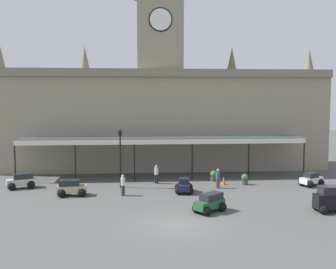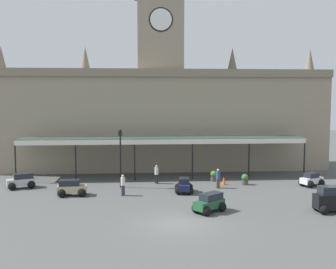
{
  "view_description": "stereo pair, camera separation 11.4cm",
  "coord_description": "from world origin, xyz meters",
  "px_view_note": "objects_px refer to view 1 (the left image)",
  "views": [
    {
      "loc": [
        -2.29,
        -22.74,
        7.5
      ],
      "look_at": [
        0.0,
        7.46,
        4.8
      ],
      "focal_mm": 41.33,
      "sensor_mm": 36.0,
      "label": 1
    },
    {
      "loc": [
        -2.18,
        -22.75,
        7.5
      ],
      "look_at": [
        0.0,
        7.46,
        4.8
      ],
      "focal_mm": 41.33,
      "sensor_mm": 36.0,
      "label": 2
    }
  ],
  "objects_px": {
    "traffic_cone": "(224,181)",
    "car_white_sedan": "(311,180)",
    "pedestrian_crossing_forecourt": "(123,184)",
    "car_black_van": "(333,200)",
    "planter_forecourt_centre": "(213,176)",
    "planter_near_kerb": "(245,179)",
    "car_beige_estate": "(72,189)",
    "car_silver_estate": "(21,182)",
    "car_green_estate": "(210,204)",
    "car_navy_sedan": "(184,186)",
    "victorian_lamppost": "(120,152)",
    "pedestrian_near_entrance": "(156,174)",
    "pedestrian_beside_cars": "(218,178)"
  },
  "relations": [
    {
      "from": "traffic_cone",
      "to": "car_green_estate",
      "type": "bearing_deg",
      "value": -108.6
    },
    {
      "from": "planter_forecourt_centre",
      "to": "traffic_cone",
      "type": "bearing_deg",
      "value": -68.48
    },
    {
      "from": "traffic_cone",
      "to": "car_white_sedan",
      "type": "bearing_deg",
      "value": -8.72
    },
    {
      "from": "car_silver_estate",
      "to": "victorian_lamppost",
      "type": "xyz_separation_m",
      "value": [
        8.45,
        -0.36,
        2.55
      ]
    },
    {
      "from": "car_silver_estate",
      "to": "traffic_cone",
      "type": "height_order",
      "value": "car_silver_estate"
    },
    {
      "from": "car_green_estate",
      "to": "pedestrian_near_entrance",
      "type": "height_order",
      "value": "pedestrian_near_entrance"
    },
    {
      "from": "victorian_lamppost",
      "to": "car_black_van",
      "type": "bearing_deg",
      "value": -30.0
    },
    {
      "from": "pedestrian_crossing_forecourt",
      "to": "planter_forecourt_centre",
      "type": "distance_m",
      "value": 9.52
    },
    {
      "from": "car_silver_estate",
      "to": "pedestrian_crossing_forecourt",
      "type": "bearing_deg",
      "value": -20.11
    },
    {
      "from": "victorian_lamppost",
      "to": "car_white_sedan",
      "type": "bearing_deg",
      "value": -2.35
    },
    {
      "from": "pedestrian_near_entrance",
      "to": "victorian_lamppost",
      "type": "height_order",
      "value": "victorian_lamppost"
    },
    {
      "from": "planter_near_kerb",
      "to": "planter_forecourt_centre",
      "type": "bearing_deg",
      "value": 145.43
    },
    {
      "from": "car_white_sedan",
      "to": "planter_forecourt_centre",
      "type": "xyz_separation_m",
      "value": [
        -8.13,
        2.72,
        -0.01
      ]
    },
    {
      "from": "car_beige_estate",
      "to": "victorian_lamppost",
      "type": "bearing_deg",
      "value": 35.12
    },
    {
      "from": "car_green_estate",
      "to": "car_silver_estate",
      "type": "bearing_deg",
      "value": 151.11
    },
    {
      "from": "car_navy_sedan",
      "to": "pedestrian_beside_cars",
      "type": "distance_m",
      "value": 3.39
    },
    {
      "from": "pedestrian_near_entrance",
      "to": "victorian_lamppost",
      "type": "relative_size",
      "value": 0.33
    },
    {
      "from": "car_black_van",
      "to": "planter_forecourt_centre",
      "type": "bearing_deg",
      "value": 120.19
    },
    {
      "from": "car_black_van",
      "to": "pedestrian_crossing_forecourt",
      "type": "xyz_separation_m",
      "value": [
        -14.23,
        5.55,
        0.1
      ]
    },
    {
      "from": "car_black_van",
      "to": "victorian_lamppost",
      "type": "xyz_separation_m",
      "value": [
        -14.54,
        8.4,
        2.31
      ]
    },
    {
      "from": "pedestrian_near_entrance",
      "to": "traffic_cone",
      "type": "height_order",
      "value": "pedestrian_near_entrance"
    },
    {
      "from": "car_green_estate",
      "to": "pedestrian_crossing_forecourt",
      "type": "bearing_deg",
      "value": 140.54
    },
    {
      "from": "car_white_sedan",
      "to": "planter_near_kerb",
      "type": "height_order",
      "value": "car_white_sedan"
    },
    {
      "from": "traffic_cone",
      "to": "pedestrian_beside_cars",
      "type": "bearing_deg",
      "value": -121.21
    },
    {
      "from": "victorian_lamppost",
      "to": "pedestrian_near_entrance",
      "type": "bearing_deg",
      "value": 23.73
    },
    {
      "from": "car_beige_estate",
      "to": "car_black_van",
      "type": "bearing_deg",
      "value": -17.62
    },
    {
      "from": "pedestrian_near_entrance",
      "to": "traffic_cone",
      "type": "xyz_separation_m",
      "value": [
        5.95,
        -0.91,
        -0.55
      ]
    },
    {
      "from": "car_black_van",
      "to": "car_green_estate",
      "type": "xyz_separation_m",
      "value": [
        -8.23,
        0.61,
        -0.24
      ]
    },
    {
      "from": "car_silver_estate",
      "to": "planter_near_kerb",
      "type": "bearing_deg",
      "value": -0.11
    },
    {
      "from": "car_beige_estate",
      "to": "traffic_cone",
      "type": "relative_size",
      "value": 3.19
    },
    {
      "from": "car_white_sedan",
      "to": "car_green_estate",
      "type": "relative_size",
      "value": 0.92
    },
    {
      "from": "car_white_sedan",
      "to": "pedestrian_beside_cars",
      "type": "height_order",
      "value": "pedestrian_beside_cars"
    },
    {
      "from": "car_navy_sedan",
      "to": "car_beige_estate",
      "type": "xyz_separation_m",
      "value": [
        -8.93,
        -0.39,
        0.06
      ]
    },
    {
      "from": "pedestrian_crossing_forecourt",
      "to": "traffic_cone",
      "type": "height_order",
      "value": "pedestrian_crossing_forecourt"
    },
    {
      "from": "victorian_lamppost",
      "to": "planter_near_kerb",
      "type": "relative_size",
      "value": 5.24
    },
    {
      "from": "car_black_van",
      "to": "car_green_estate",
      "type": "relative_size",
      "value": 1.01
    },
    {
      "from": "car_silver_estate",
      "to": "planter_forecourt_centre",
      "type": "bearing_deg",
      "value": 5.65
    },
    {
      "from": "pedestrian_near_entrance",
      "to": "planter_forecourt_centre",
      "type": "height_order",
      "value": "pedestrian_near_entrance"
    },
    {
      "from": "car_black_van",
      "to": "pedestrian_near_entrance",
      "type": "relative_size",
      "value": 1.46
    },
    {
      "from": "car_black_van",
      "to": "car_silver_estate",
      "type": "xyz_separation_m",
      "value": [
        -22.99,
        8.76,
        -0.24
      ]
    },
    {
      "from": "car_black_van",
      "to": "car_white_sedan",
      "type": "bearing_deg",
      "value": 75.03
    },
    {
      "from": "car_silver_estate",
      "to": "pedestrian_beside_cars",
      "type": "xyz_separation_m",
      "value": [
        16.75,
        -1.2,
        0.34
      ]
    },
    {
      "from": "car_beige_estate",
      "to": "planter_forecourt_centre",
      "type": "bearing_deg",
      "value": 20.84
    },
    {
      "from": "car_beige_estate",
      "to": "car_silver_estate",
      "type": "distance_m",
      "value": 5.59
    },
    {
      "from": "car_white_sedan",
      "to": "traffic_cone",
      "type": "distance_m",
      "value": 7.6
    },
    {
      "from": "car_white_sedan",
      "to": "pedestrian_beside_cars",
      "type": "relative_size",
      "value": 1.34
    },
    {
      "from": "car_silver_estate",
      "to": "traffic_cone",
      "type": "bearing_deg",
      "value": 0.37
    },
    {
      "from": "car_black_van",
      "to": "planter_forecourt_centre",
      "type": "height_order",
      "value": "car_black_van"
    },
    {
      "from": "pedestrian_crossing_forecourt",
      "to": "car_white_sedan",
      "type": "bearing_deg",
      "value": 7.58
    },
    {
      "from": "car_navy_sedan",
      "to": "planter_near_kerb",
      "type": "xyz_separation_m",
      "value": [
        5.74,
        2.54,
        -0.01
      ]
    }
  ]
}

